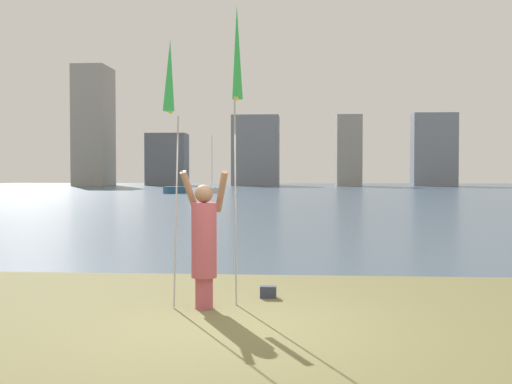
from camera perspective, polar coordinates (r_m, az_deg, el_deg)
ground at (r=58.63m, az=3.21°, el=-0.26°), size 120.00×138.00×0.12m
person at (r=8.86m, az=-4.83°, el=-4.51°), size 0.73×0.54×1.98m
kite_flag_left at (r=8.74m, az=-7.98°, el=9.95°), size 0.16×0.77×3.81m
kite_flag_right at (r=9.31m, az=-1.77°, el=12.16°), size 0.16×0.51×4.42m
bag at (r=9.71m, az=1.13°, el=-9.23°), size 0.25×0.15×0.18m
sailboat_2 at (r=62.53m, az=-4.09°, el=0.28°), size 2.53×1.53×5.82m
sailboat_3 at (r=61.50m, az=-7.27°, el=0.24°), size 2.57×2.56×4.64m
skyline_tower_0 at (r=104.05m, az=-14.79°, el=5.89°), size 5.21×7.02×19.29m
skyline_tower_1 at (r=104.79m, az=-8.22°, el=3.00°), size 6.67×4.54×8.71m
skyline_tower_2 at (r=103.04m, az=-0.02°, el=3.84°), size 7.79×5.34×11.60m
skyline_tower_3 at (r=100.01m, az=8.52°, el=3.77°), size 3.90×7.10×11.19m
skyline_tower_4 at (r=102.76m, az=16.15°, el=3.78°), size 6.89×3.69×11.60m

